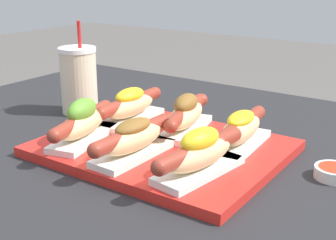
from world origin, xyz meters
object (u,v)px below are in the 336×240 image
hot_dog_2 (200,153)px  hot_dog_1 (133,138)px  hot_dog_0 (83,123)px  hot_dog_5 (240,130)px  serving_tray (162,148)px  drink_cup (79,80)px  hot_dog_4 (188,115)px  hot_dog_3 (130,106)px  sauce_bowl (334,172)px

hot_dog_2 → hot_dog_1: bearing=-178.2°
hot_dog_0 → hot_dog_5: (0.25, 0.14, -0.00)m
serving_tray → hot_dog_0: 0.15m
hot_dog_0 → drink_cup: 0.24m
hot_dog_4 → hot_dog_3: bearing=-174.6°
serving_tray → hot_dog_4: 0.09m
drink_cup → sauce_bowl: bearing=-2.4°
hot_dog_2 → drink_cup: drink_cup is taller
serving_tray → hot_dog_5: hot_dog_5 is taller
hot_dog_2 → hot_dog_5: hot_dog_2 is taller
drink_cup → hot_dog_0: bearing=-43.9°
hot_dog_1 → hot_dog_2: bearing=1.8°
drink_cup → hot_dog_3: bearing=-9.1°
hot_dog_0 → hot_dog_1: hot_dog_0 is taller
serving_tray → drink_cup: 0.32m
hot_dog_2 → drink_cup: size_ratio=0.97×
hot_dog_3 → drink_cup: size_ratio=0.98×
serving_tray → hot_dog_1: size_ratio=2.03×
hot_dog_4 → hot_dog_5: hot_dog_4 is taller
hot_dog_5 → hot_dog_2: bearing=-90.7°
serving_tray → hot_dog_0: bearing=-150.9°
hot_dog_5 → drink_cup: bearing=176.0°
serving_tray → sauce_bowl: sauce_bowl is taller
sauce_bowl → drink_cup: 0.60m
hot_dog_4 → hot_dog_2: bearing=-52.1°
serving_tray → hot_dog_2: bearing=-30.6°
hot_dog_1 → hot_dog_3: hot_dog_3 is taller
hot_dog_0 → sauce_bowl: bearing=18.5°
hot_dog_3 → hot_dog_5: (0.25, -0.00, -0.00)m
hot_dog_0 → drink_cup: (-0.17, 0.17, 0.02)m
hot_dog_1 → serving_tray: bearing=86.9°
hot_dog_2 → hot_dog_4: bearing=127.9°
serving_tray → hot_dog_2: 0.15m
sauce_bowl → drink_cup: size_ratio=0.30×
serving_tray → hot_dog_4: (0.01, 0.08, 0.04)m
hot_dog_3 → hot_dog_5: hot_dog_3 is taller
serving_tray → drink_cup: drink_cup is taller
drink_cup → hot_dog_4: bearing=-2.8°
hot_dog_5 → drink_cup: 0.43m
serving_tray → hot_dog_0: hot_dog_0 is taller
serving_tray → hot_dog_1: bearing=-93.1°
hot_dog_3 → hot_dog_4: hot_dog_4 is taller
hot_dog_1 → sauce_bowl: (0.30, 0.15, -0.04)m
drink_cup → serving_tray: bearing=-17.4°
serving_tray → hot_dog_3: size_ratio=2.03×
hot_dog_2 → hot_dog_4: (-0.12, 0.15, -0.00)m
sauce_bowl → drink_cup: (-0.60, 0.02, 0.07)m
hot_dog_0 → hot_dog_3: (0.00, 0.14, -0.00)m
hot_dog_3 → hot_dog_1: bearing=-49.3°
hot_dog_3 → hot_dog_0: bearing=-90.3°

